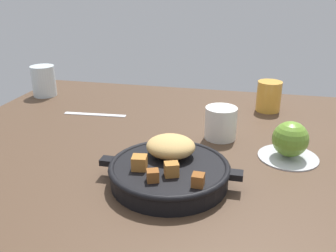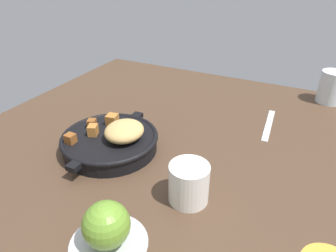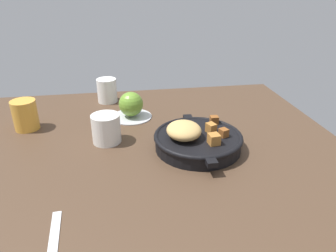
# 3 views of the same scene
# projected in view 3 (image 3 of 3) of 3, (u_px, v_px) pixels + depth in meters

# --- Properties ---
(ground_plane) EXTENTS (1.07, 1.04, 0.02)m
(ground_plane) POSITION_uv_depth(u_px,v_px,m) (153.00, 168.00, 0.75)
(ground_plane) COLOR #473323
(cast_iron_skillet) EXTENTS (0.27, 0.23, 0.08)m
(cast_iron_skillet) POSITION_uv_depth(u_px,v_px,m) (197.00, 139.00, 0.81)
(cast_iron_skillet) COLOR black
(cast_iron_skillet) RESTS_ON ground_plane
(saucer_plate) EXTENTS (0.13, 0.13, 0.01)m
(saucer_plate) POSITION_uv_depth(u_px,v_px,m) (132.00, 116.00, 1.00)
(saucer_plate) COLOR #B7BABF
(saucer_plate) RESTS_ON ground_plane
(red_apple) EXTENTS (0.08, 0.08, 0.08)m
(red_apple) POSITION_uv_depth(u_px,v_px,m) (131.00, 104.00, 0.98)
(red_apple) COLOR olive
(red_apple) RESTS_ON saucer_plate
(butter_knife) EXTENTS (0.18, 0.03, 0.00)m
(butter_knife) POSITION_uv_depth(u_px,v_px,m) (53.00, 247.00, 0.52)
(butter_knife) COLOR silver
(butter_knife) RESTS_ON ground_plane
(ceramic_mug_white) EXTENTS (0.08, 0.08, 0.08)m
(ceramic_mug_white) POSITION_uv_depth(u_px,v_px,m) (106.00, 129.00, 0.83)
(ceramic_mug_white) COLOR silver
(ceramic_mug_white) RESTS_ON ground_plane
(juice_glass_amber) EXTENTS (0.07, 0.07, 0.09)m
(juice_glass_amber) POSITION_uv_depth(u_px,v_px,m) (25.00, 115.00, 0.90)
(juice_glass_amber) COLOR gold
(juice_glass_amber) RESTS_ON ground_plane
(white_creamer_pitcher) EXTENTS (0.07, 0.07, 0.08)m
(white_creamer_pitcher) POSITION_uv_depth(u_px,v_px,m) (107.00, 90.00, 1.10)
(white_creamer_pitcher) COLOR white
(white_creamer_pitcher) RESTS_ON ground_plane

